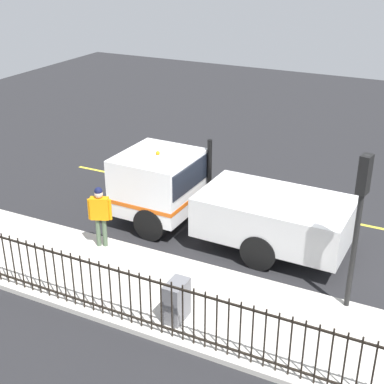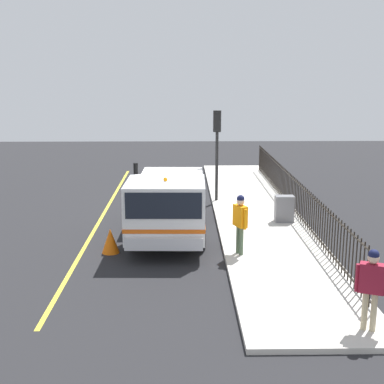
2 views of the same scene
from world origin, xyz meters
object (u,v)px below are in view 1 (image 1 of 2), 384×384
Objects in this scene: work_truck at (208,196)px; utility_cabinet at (177,301)px; worker_standing at (100,211)px; traffic_cone at (183,190)px; traffic_light_near at (361,202)px.

utility_cabinet is (4.02, 1.12, -0.60)m from work_truck.
worker_standing is at bearing -120.03° from utility_cabinet.
traffic_cone is (-3.78, 0.52, -0.82)m from worker_standing.
work_truck is 9.27× the size of traffic_cone.
traffic_light_near is at bearing 59.75° from traffic_cone.
utility_cabinet is at bearing 26.20° from traffic_cone.
work_truck is 1.88× the size of traffic_light_near.
traffic_cone is at bearing 46.42° from work_truck.
traffic_light_near is 7.40m from traffic_cone.
work_truck is 2.52m from traffic_cone.
worker_standing is 6.76m from traffic_light_near.
work_truck is at bearing 19.92° from worker_standing.
work_truck is at bearing -164.49° from utility_cabinet.
worker_standing is 1.88× the size of utility_cabinet.
work_truck is at bearing 76.89° from traffic_light_near.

